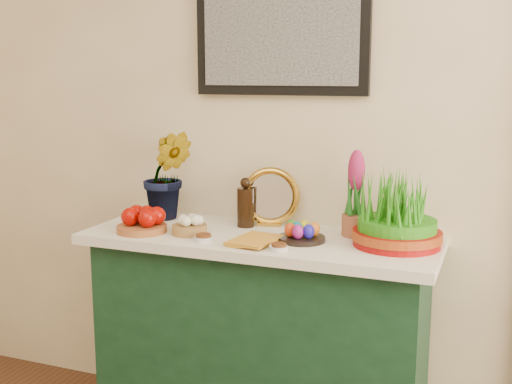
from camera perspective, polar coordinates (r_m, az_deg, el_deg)
sideboard at (r=2.70m, az=0.40°, el=-13.39°), size 1.30×0.45×0.85m
tablecloth at (r=2.55m, az=0.41°, el=-4.22°), size 1.40×0.55×0.04m
hyacinth_green at (r=2.80m, az=-7.90°, el=2.79°), size 0.33×0.31×0.52m
apple_bowl at (r=2.62m, az=-10.12°, el=-2.62°), size 0.25×0.25×0.10m
garlic_basket at (r=2.56m, az=-5.94°, el=-3.05°), size 0.17×0.17×0.08m
vinegar_cruet at (r=2.66m, az=-0.93°, el=-1.17°), size 0.07×0.07×0.21m
mirror at (r=2.68m, az=1.30°, el=-0.47°), size 0.25×0.11×0.25m
book at (r=2.45m, az=-1.64°, el=-4.03°), size 0.17×0.22×0.03m
spice_dish_left at (r=2.45m, az=-4.69°, el=-4.10°), size 0.07×0.07×0.03m
spice_dish_right at (r=2.32m, az=2.05°, el=-4.94°), size 0.07×0.07×0.03m
egg_plate at (r=2.45m, az=4.01°, el=-3.70°), size 0.18×0.18×0.07m
hyacinth_pink at (r=2.53m, az=8.86°, el=-0.50°), size 0.10×0.10×0.34m
wheatgrass_sabzeh at (r=2.41m, az=12.47°, el=-1.94°), size 0.33×0.33×0.27m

